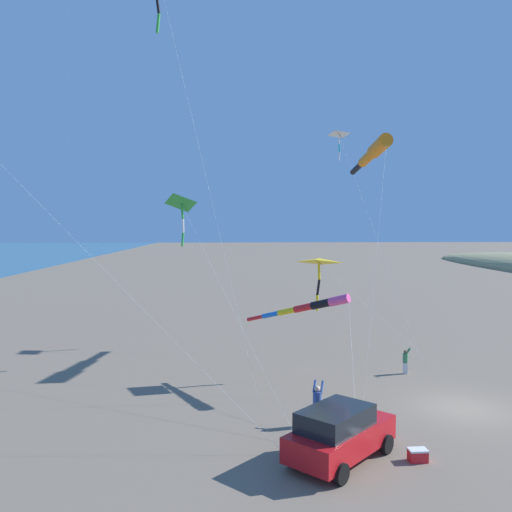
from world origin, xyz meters
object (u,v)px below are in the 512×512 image
cooler_box (418,455)px  person_child_green_jacket (406,360)px  parked_car (339,433)px  kite_delta_orange_high_right (182,204)px  kite_delta_teal_far_right (319,262)px  kite_windsock_small_distant (309,307)px  person_adult_flyer (317,402)px  kite_windsock_green_low_center (373,152)px  kite_delta_checkered_midright (339,135)px

cooler_box → person_child_green_jacket: person_child_green_jacket is taller
parked_car → person_child_green_jacket: (6.09, 10.08, -0.18)m
cooler_box → person_child_green_jacket: 10.93m
cooler_box → parked_car: bearing=174.1°
kite_delta_orange_high_right → parked_car: bearing=-66.7°
parked_car → kite_delta_orange_high_right: (-6.00, 13.96, 8.30)m
kite_delta_teal_far_right → kite_windsock_small_distant: size_ratio=0.82×
cooler_box → kite_delta_teal_far_right: 11.66m
parked_car → kite_delta_teal_far_right: size_ratio=0.53×
person_adult_flyer → cooler_box: bearing=-51.6°
parked_car → kite_delta_orange_high_right: kite_delta_orange_high_right is taller
cooler_box → kite_delta_orange_high_right: size_ratio=0.05×
kite_windsock_green_low_center → kite_windsock_small_distant: size_ratio=1.44×
parked_car → kite_delta_orange_high_right: 17.32m
kite_delta_teal_far_right → kite_windsock_small_distant: 2.93m
cooler_box → kite_windsock_small_distant: size_ratio=0.06×
person_child_green_jacket → kite_windsock_green_low_center: 12.88m
person_child_green_jacket → kite_windsock_green_low_center: kite_windsock_green_low_center is taller
cooler_box → kite_delta_orange_high_right: (-8.60, 14.23, 9.04)m
kite_windsock_small_distant → person_child_green_jacket: bearing=22.0°
parked_car → kite_windsock_small_distant: 8.38m
person_adult_flyer → parked_car: bearing=-87.9°
cooler_box → kite_windsock_green_low_center: kite_windsock_green_low_center is taller
parked_car → kite_delta_checkered_midright: bearing=76.5°
person_adult_flyer → kite_windsock_green_low_center: size_ratio=0.12×
person_child_green_jacket → kite_windsock_green_low_center: bearing=93.3°
parked_car → kite_delta_orange_high_right: bearing=113.3°
kite_windsock_small_distant → kite_delta_orange_high_right: size_ratio=0.73×
kite_windsock_green_low_center → parked_car: bearing=-110.8°
kite_delta_checkered_midright → kite_windsock_small_distant: (-4.46, -12.52, -10.51)m
person_child_green_jacket → kite_delta_orange_high_right: (-12.09, 3.88, 8.48)m
kite_delta_checkered_midright → kite_delta_teal_far_right: 14.03m
kite_delta_teal_far_right → kite_delta_orange_high_right: size_ratio=0.60×
kite_delta_checkered_midright → cooler_box: bearing=-96.3°
parked_car → kite_windsock_green_low_center: kite_windsock_green_low_center is taller
person_child_green_jacket → kite_windsock_small_distant: kite_windsock_small_distant is taller
parked_car → kite_windsock_green_low_center: bearing=69.2°
kite_windsock_small_distant → kite_delta_teal_far_right: bearing=66.2°
kite_delta_orange_high_right → cooler_box: bearing=-58.8°
parked_car → person_child_green_jacket: size_ratio=3.09×
kite_delta_teal_far_right → kite_windsock_small_distant: (-0.86, -1.95, -2.01)m
kite_delta_checkered_midright → kite_delta_teal_far_right: (-3.60, -10.57, -8.50)m
kite_delta_checkered_midright → kite_delta_orange_high_right: kite_delta_checkered_midright is taller
person_child_green_jacket → kite_delta_checkered_midright: (-1.23, 10.22, 13.78)m
kite_delta_checkered_midright → person_child_green_jacket: bearing=-83.2°
kite_delta_teal_far_right → kite_delta_orange_high_right: bearing=149.8°
person_adult_flyer → person_child_green_jacket: size_ratio=1.24×
parked_car → kite_windsock_small_distant: bearing=87.1°
kite_windsock_green_low_center → kite_delta_checkered_midright: size_ratio=0.97×
parked_car → kite_delta_teal_far_right: bearing=82.6°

